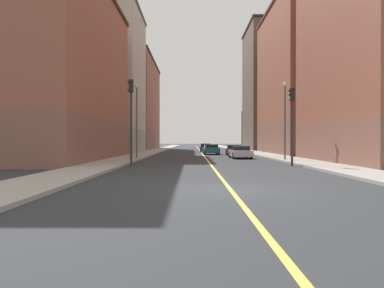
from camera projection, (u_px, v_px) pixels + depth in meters
ground_plane at (230, 189)px, 13.64m from camera, size 400.00×400.00×0.00m
sidewalk_left at (246, 151)px, 62.63m from camera, size 3.03×168.00×0.15m
sidewalk_right at (155, 151)px, 62.64m from camera, size 3.03×168.00×0.15m
lane_center_stripe at (200, 151)px, 62.64m from camera, size 0.16×154.00×0.01m
building_left_mid at (313, 79)px, 49.96m from camera, size 11.61×20.43×19.82m
building_left_far at (277, 89)px, 70.98m from camera, size 11.61×14.53×23.17m
building_right_corner at (44, 73)px, 33.90m from camera, size 11.61×22.25×15.73m
building_right_midblock at (102, 81)px, 55.40m from camera, size 11.61×14.59×21.15m
building_right_distant at (127, 105)px, 76.47m from camera, size 11.61×26.08×17.98m
traffic_light_left_near at (292, 115)px, 26.28m from camera, size 0.40×0.32×5.44m
traffic_light_right_near at (131, 110)px, 26.28m from camera, size 0.40×0.32×6.02m
street_lamp_left_near at (285, 112)px, 32.34m from camera, size 0.36×0.36×6.64m
street_lamp_right_near at (137, 113)px, 35.67m from camera, size 0.36×0.36×6.99m
street_lamp_left_far at (242, 126)px, 60.28m from camera, size 0.36×0.36×6.46m
car_silver at (240, 152)px, 37.82m from camera, size 2.02×4.55×1.23m
car_maroon at (234, 150)px, 45.59m from camera, size 1.93×4.24×1.25m
car_blue at (206, 148)px, 58.71m from camera, size 1.89×4.06×1.33m
car_teal at (211, 149)px, 48.42m from camera, size 2.07×4.22×1.29m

